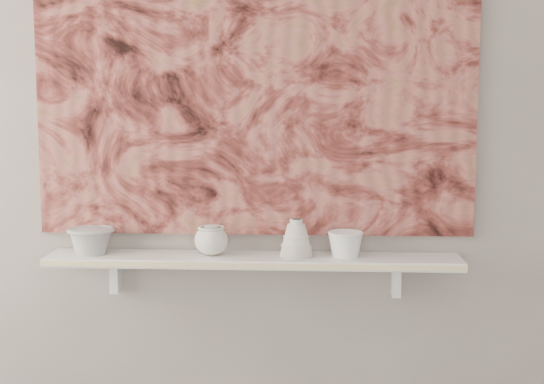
# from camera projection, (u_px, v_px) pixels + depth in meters

# --- Properties ---
(wall_back) EXTENTS (3.60, 0.00, 3.60)m
(wall_back) POSITION_uv_depth(u_px,v_px,m) (255.00, 130.00, 2.60)
(wall_back) COLOR gray
(wall_back) RESTS_ON floor
(shelf) EXTENTS (1.40, 0.18, 0.03)m
(shelf) POSITION_uv_depth(u_px,v_px,m) (253.00, 260.00, 2.56)
(shelf) COLOR silver
(shelf) RESTS_ON wall_back
(shelf_stripe) EXTENTS (1.40, 0.01, 0.02)m
(shelf_stripe) POSITION_uv_depth(u_px,v_px,m) (250.00, 266.00, 2.47)
(shelf_stripe) COLOR beige
(shelf_stripe) RESTS_ON shelf
(bracket_left) EXTENTS (0.03, 0.06, 0.12)m
(bracket_left) POSITION_uv_depth(u_px,v_px,m) (116.00, 275.00, 2.66)
(bracket_left) COLOR silver
(bracket_left) RESTS_ON wall_back
(bracket_right) EXTENTS (0.03, 0.06, 0.12)m
(bracket_right) POSITION_uv_depth(u_px,v_px,m) (396.00, 279.00, 2.61)
(bracket_right) COLOR silver
(bracket_right) RESTS_ON wall_back
(painting) EXTENTS (1.50, 0.02, 1.10)m
(painting) POSITION_uv_depth(u_px,v_px,m) (254.00, 74.00, 2.56)
(painting) COLOR brown
(painting) RESTS_ON wall_back
(house_motif) EXTENTS (0.09, 0.00, 0.08)m
(house_motif) POSITION_uv_depth(u_px,v_px,m) (386.00, 166.00, 2.56)
(house_motif) COLOR black
(house_motif) RESTS_ON painting
(bowl_grey) EXTENTS (0.21, 0.21, 0.09)m
(bowl_grey) POSITION_uv_depth(u_px,v_px,m) (91.00, 240.00, 2.58)
(bowl_grey) COLOR #A1A19E
(bowl_grey) RESTS_ON shelf
(cup_cream) EXTENTS (0.14, 0.14, 0.10)m
(cup_cream) POSITION_uv_depth(u_px,v_px,m) (211.00, 240.00, 2.56)
(cup_cream) COLOR silver
(cup_cream) RESTS_ON shelf
(bell_vessel) EXTENTS (0.13, 0.13, 0.13)m
(bell_vessel) POSITION_uv_depth(u_px,v_px,m) (296.00, 238.00, 2.54)
(bell_vessel) COLOR silver
(bell_vessel) RESTS_ON shelf
(bowl_white) EXTENTS (0.16, 0.16, 0.09)m
(bowl_white) POSITION_uv_depth(u_px,v_px,m) (345.00, 244.00, 2.54)
(bowl_white) COLOR white
(bowl_white) RESTS_ON shelf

